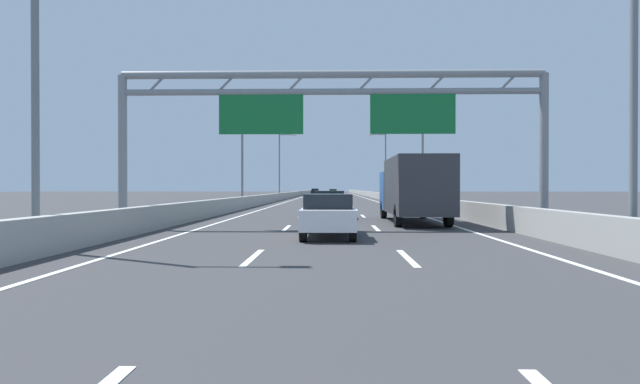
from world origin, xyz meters
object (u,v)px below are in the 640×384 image
(streetlamp_left_mid, at_px, (245,144))
(box_truck, at_px, (414,188))
(streetlamp_right_mid, at_px, (420,144))
(green_car, at_px, (329,204))
(silver_car, at_px, (333,192))
(streetlamp_right_near, at_px, (624,40))
(streetlamp_right_far, at_px, (384,162))
(streetlamp_left_far, at_px, (281,162))
(streetlamp_left_near, at_px, (44,43))
(black_car, at_px, (315,192))
(white_car, at_px, (328,215))
(sign_gantry, at_px, (332,108))

(streetlamp_left_mid, distance_m, box_truck, 23.59)
(streetlamp_right_mid, distance_m, box_truck, 21.03)
(green_car, height_order, box_truck, box_truck)
(box_truck, bearing_deg, silver_car, 92.32)
(streetlamp_right_near, xyz_separation_m, green_car, (-7.59, 14.51, -4.64))
(streetlamp_left_mid, bearing_deg, streetlamp_right_mid, 0.00)
(streetlamp_right_far, bearing_deg, streetlamp_left_far, 180.00)
(streetlamp_left_near, relative_size, streetlamp_left_mid, 1.00)
(streetlamp_right_mid, bearing_deg, green_car, -114.21)
(streetlamp_left_mid, relative_size, streetlamp_right_far, 1.00)
(streetlamp_right_far, bearing_deg, streetlamp_left_near, -103.38)
(streetlamp_right_far, relative_size, black_car, 2.25)
(streetlamp_left_near, relative_size, box_truck, 1.12)
(streetlamp_right_near, bearing_deg, streetlamp_left_mid, 115.44)
(streetlamp_left_mid, xyz_separation_m, box_truck, (11.29, -20.37, -3.76))
(streetlamp_right_mid, bearing_deg, white_car, -105.29)
(sign_gantry, xyz_separation_m, streetlamp_left_mid, (-7.52, 23.76, 0.55))
(streetlamp_left_mid, xyz_separation_m, silver_car, (7.59, 71.08, -4.69))
(streetlamp_left_near, distance_m, streetlamp_left_mid, 31.39)
(sign_gantry, relative_size, streetlamp_right_near, 1.82)
(silver_car, xyz_separation_m, green_car, (-0.24, -87.96, 0.05))
(streetlamp_left_near, distance_m, streetlamp_right_mid, 34.76)
(silver_car, bearing_deg, box_truck, -87.68)
(streetlamp_left_near, bearing_deg, streetlamp_left_mid, 90.00)
(streetlamp_right_near, xyz_separation_m, streetlamp_right_mid, (0.00, 31.39, 0.00))
(streetlamp_right_near, height_order, green_car, streetlamp_right_near)
(streetlamp_right_mid, height_order, streetlamp_left_far, same)
(streetlamp_left_near, relative_size, streetlamp_right_far, 1.00)
(streetlamp_left_mid, bearing_deg, white_car, -75.03)
(streetlamp_right_near, bearing_deg, black_car, 96.36)
(streetlamp_right_near, relative_size, streetlamp_right_mid, 1.00)
(streetlamp_left_near, distance_m, streetlamp_right_near, 14.93)
(white_car, xyz_separation_m, green_car, (-0.04, 10.74, 0.02))
(black_car, distance_m, silver_car, 4.28)
(streetlamp_right_mid, relative_size, box_truck, 1.12)
(streetlamp_right_mid, xyz_separation_m, silver_car, (-7.34, 71.08, -4.69))
(streetlamp_left_near, bearing_deg, sign_gantry, 45.44)
(streetlamp_left_far, bearing_deg, streetlamp_right_mid, -64.56)
(streetlamp_left_mid, relative_size, silver_car, 2.06)
(black_car, distance_m, box_truck, 89.99)
(streetlamp_right_near, distance_m, black_car, 101.41)
(streetlamp_right_mid, distance_m, streetlamp_right_far, 31.39)
(streetlamp_left_mid, bearing_deg, streetlamp_right_near, -64.56)
(streetlamp_right_near, distance_m, box_truck, 12.20)
(streetlamp_right_mid, bearing_deg, streetlamp_right_far, 90.00)
(green_car, distance_m, box_truck, 5.34)
(black_car, bearing_deg, silver_car, 24.78)
(streetlamp_left_near, height_order, streetlamp_right_mid, same)
(streetlamp_left_far, xyz_separation_m, silver_car, (7.59, 39.69, -4.69))
(streetlamp_left_mid, relative_size, streetlamp_right_mid, 1.00)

